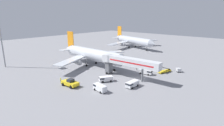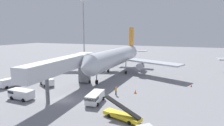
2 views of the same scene
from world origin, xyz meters
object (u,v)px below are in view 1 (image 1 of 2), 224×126
object	(u,v)px
pushback_tug	(70,83)
ground_crew_worker_midground	(137,68)
belt_loader_truck	(165,71)
airplane_background	(133,40)
service_van_rear_left	(132,84)
service_van_far_right	(146,72)
ground_crew_worker_foreground	(61,80)
baggage_cart_far_left	(179,70)
airplane_at_gate	(92,54)
jet_bridge	(126,62)
service_van_mid_right	(106,79)
safety_cone_alpha	(132,59)
safety_cone_bravo	(136,67)
service_van_outer_left	(100,87)

from	to	relation	value
pushback_tug	ground_crew_worker_midground	size ratio (longest dim) A/B	3.43
belt_loader_truck	airplane_background	xyz separation A→B (m)	(38.02, 43.21, 4.46)
pushback_tug	service_van_rear_left	size ratio (longest dim) A/B	1.25
belt_loader_truck	ground_crew_worker_midground	size ratio (longest dim) A/B	3.51
pushback_tug	service_van_rear_left	distance (m)	20.21
pushback_tug	service_van_far_right	world-z (taller)	pushback_tug
ground_crew_worker_foreground	baggage_cart_far_left	bearing A→B (deg)	-33.37
ground_crew_worker_foreground	ground_crew_worker_midground	bearing A→B (deg)	-21.34
airplane_at_gate	jet_bridge	bearing A→B (deg)	-97.25
pushback_tug	airplane_background	bearing A→B (deg)	20.45
service_van_mid_right	ground_crew_worker_foreground	xyz separation A→B (m)	(-10.93, 11.03, -0.18)
safety_cone_alpha	safety_cone_bravo	xyz separation A→B (m)	(-11.02, -9.97, 0.10)
airplane_background	safety_cone_alpha	bearing A→B (deg)	-144.57
service_van_far_right	safety_cone_bravo	world-z (taller)	service_van_far_right
pushback_tug	airplane_background	distance (m)	77.20
service_van_far_right	ground_crew_worker_foreground	world-z (taller)	service_van_far_right
airplane_at_gate	service_van_rear_left	xyz separation A→B (m)	(-8.67, -28.89, -4.20)
service_van_mid_right	safety_cone_alpha	xyz separation A→B (m)	(32.86, 12.29, -0.79)
jet_bridge	service_van_mid_right	world-z (taller)	jet_bridge
service_van_far_right	ground_crew_worker_foreground	bearing A→B (deg)	147.98
service_van_mid_right	safety_cone_bravo	distance (m)	21.97
belt_loader_truck	service_van_far_right	size ratio (longest dim) A/B	1.16
service_van_outer_left	safety_cone_bravo	size ratio (longest dim) A/B	6.50
belt_loader_truck	ground_crew_worker_foreground	xyz separation A→B (m)	(-34.35, 21.62, 0.14)
service_van_far_right	ground_crew_worker_midground	distance (m)	6.00
service_van_far_right	belt_loader_truck	bearing A→B (deg)	-32.82
pushback_tug	service_van_rear_left	bearing A→B (deg)	-50.07
belt_loader_truck	service_van_rear_left	size ratio (longest dim) A/B	1.28
service_van_mid_right	service_van_rear_left	xyz separation A→B (m)	(2.18, -9.81, 0.04)
airplane_at_gate	baggage_cart_far_left	bearing A→B (deg)	-63.13
belt_loader_truck	ground_crew_worker_foreground	bearing A→B (deg)	147.82
service_van_outer_left	ground_crew_worker_foreground	xyz separation A→B (m)	(-3.84, 15.36, -0.30)
pushback_tug	ground_crew_worker_midground	world-z (taller)	pushback_tug
baggage_cart_far_left	pushback_tug	bearing A→B (deg)	152.41
baggage_cart_far_left	safety_cone_bravo	xyz separation A→B (m)	(-6.03, 16.84, -0.49)
service_van_rear_left	ground_crew_worker_foreground	size ratio (longest dim) A/B	2.98
belt_loader_truck	service_van_far_right	distance (m)	8.25
ground_crew_worker_midground	service_van_rear_left	bearing A→B (deg)	-150.08
ground_crew_worker_midground	safety_cone_bravo	distance (m)	4.41
safety_cone_alpha	baggage_cart_far_left	bearing A→B (deg)	-100.54
safety_cone_alpha	airplane_background	world-z (taller)	airplane_background
airplane_at_gate	service_van_far_right	xyz separation A→B (m)	(5.64, -25.19, -4.22)
ground_crew_worker_midground	pushback_tug	bearing A→B (deg)	168.16
jet_bridge	service_van_rear_left	world-z (taller)	jet_bridge
service_van_rear_left	ground_crew_worker_midground	distance (m)	18.78
service_van_far_right	ground_crew_worker_foreground	size ratio (longest dim) A/B	3.29
pushback_tug	airplane_at_gate	bearing A→B (deg)	31.74
jet_bridge	ground_crew_worker_foreground	size ratio (longest dim) A/B	14.04
belt_loader_truck	ground_crew_worker_foreground	distance (m)	40.58
service_van_rear_left	ground_crew_worker_midground	xyz separation A→B (m)	(16.27, 9.37, -0.14)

